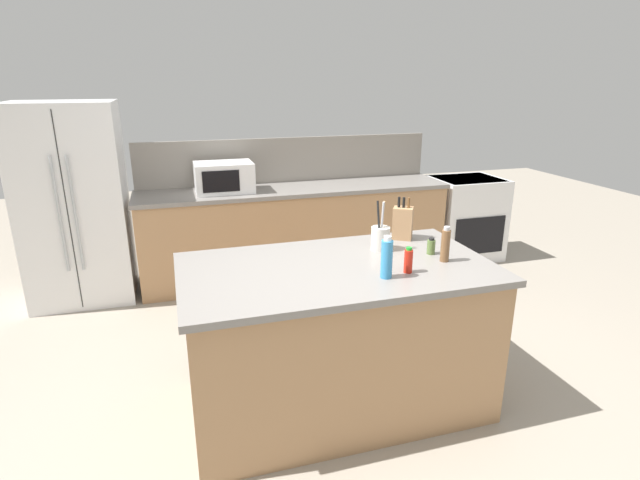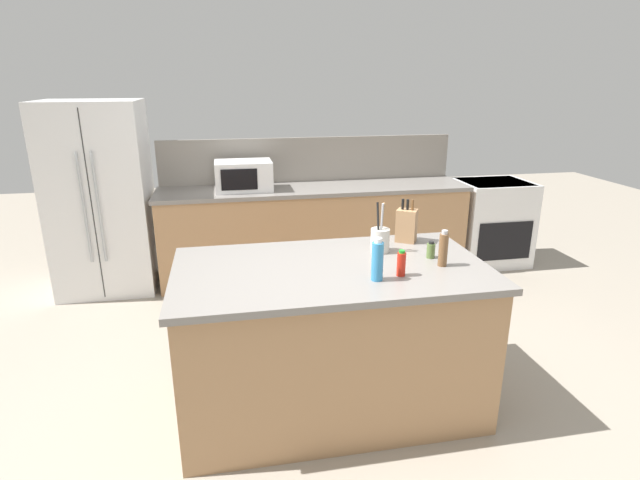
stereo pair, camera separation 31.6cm
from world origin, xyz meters
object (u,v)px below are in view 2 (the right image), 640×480
Objects in this scene: utensil_crock at (380,239)px; pepper_grinder at (443,249)px; knife_block at (406,225)px; spice_jar_oregano at (431,250)px; refrigerator at (101,199)px; dish_soap_bottle at (377,260)px; range_oven at (491,222)px; microwave at (244,176)px; hot_sauce_bottle at (401,264)px.

pepper_grinder is (0.29, -0.31, 0.02)m from utensil_crock.
spice_jar_oregano is (0.04, -0.33, -0.06)m from knife_block.
pepper_grinder is at bearing -44.65° from refrigerator.
utensil_crock is 0.42m from pepper_grinder.
dish_soap_bottle is at bearing -90.18° from knife_block.
knife_block is (-1.69, -1.83, 0.59)m from range_oven.
range_oven is 4.23× the size of pepper_grinder.
range_oven is 1.69× the size of microwave.
pepper_grinder is (-1.64, -2.31, 0.58)m from range_oven.
microwave is at bearing 115.44° from spice_jar_oregano.
microwave is 2.51× the size of pepper_grinder.
spice_jar_oregano is at bearing -31.58° from utensil_crock.
refrigerator reaches higher than pepper_grinder.
pepper_grinder is (0.29, 0.10, 0.03)m from hot_sauce_bottle.
refrigerator reaches higher than knife_block.
refrigerator is at bearing 127.95° from dish_soap_bottle.
spice_jar_oregano is at bearing -127.37° from range_oven.
range_oven is 2.84m from utensil_crock.
range_oven is 2.87× the size of utensil_crock.
knife_block is 0.34m from spice_jar_oregano.
pepper_grinder is (0.05, -0.47, -0.01)m from knife_block.
refrigerator is 6.21× the size of knife_block.
range_oven is 2.56m from knife_block.
microwave reaches higher than hot_sauce_bottle.
microwave is 2.54m from pepper_grinder.
pepper_grinder is at bearing -65.63° from microwave.
spice_jar_oregano is at bearing -43.07° from refrigerator.
range_oven is at bearing 49.56° from dish_soap_bottle.
refrigerator is 17.14× the size of spice_jar_oregano.
microwave is 2.27× the size of dish_soap_bottle.
knife_block is at bearing 35.38° from utensil_crock.
refrigerator is 2.94m from utensil_crock.
microwave is 2.09m from knife_block.
range_oven is at bearing 46.06° from utensil_crock.
dish_soap_bottle is (0.60, -2.45, -0.03)m from microwave.
refrigerator reaches higher than spice_jar_oregano.
dish_soap_bottle is (-2.08, -2.45, 0.59)m from range_oven.
knife_block is at bearing 67.30° from hot_sauce_bottle.
dish_soap_bottle is at bearing -76.12° from microwave.
hot_sauce_bottle is at bearing -49.56° from refrigerator.
knife_block is at bearing 96.26° from spice_jar_oregano.
hot_sauce_bottle is at bearing -139.01° from spice_jar_oregano.
microwave is 3.64× the size of hot_sauce_bottle.
utensil_crock reaches higher than spice_jar_oregano.
spice_jar_oregano is (0.28, 0.24, -0.02)m from hot_sauce_bottle.
dish_soap_bottle is at bearing -130.44° from range_oven.
dish_soap_bottle is (-0.16, -0.44, 0.03)m from utensil_crock.
dish_soap_bottle reaches higher than spice_jar_oregano.
microwave is at bearing 110.78° from utensil_crock.
utensil_crock reaches higher than pepper_grinder.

